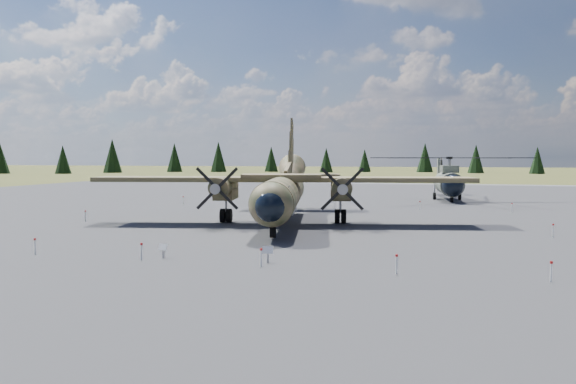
# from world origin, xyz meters

# --- Properties ---
(ground) EXTENTS (500.00, 500.00, 0.00)m
(ground) POSITION_xyz_m (0.00, 0.00, 0.00)
(ground) COLOR brown
(ground) RESTS_ON ground
(apron) EXTENTS (120.00, 120.00, 0.04)m
(apron) POSITION_xyz_m (0.00, 10.00, 0.00)
(apron) COLOR slate
(apron) RESTS_ON ground
(transport_plane) EXTENTS (27.85, 25.01, 9.19)m
(transport_plane) POSITION_xyz_m (-1.71, 3.56, 2.64)
(transport_plane) COLOR #2E371E
(transport_plane) RESTS_ON ground
(helicopter_near) EXTENTS (21.46, 24.06, 4.99)m
(helicopter_near) POSITION_xyz_m (10.72, 28.90, 3.54)
(helicopter_near) COLOR slate
(helicopter_near) RESTS_ON ground
(info_placard_left) EXTENTS (0.47, 0.25, 0.70)m
(info_placard_left) POSITION_xyz_m (-3.28, -12.71, 0.47)
(info_placard_left) COLOR gray
(info_placard_left) RESTS_ON ground
(info_placard_right) EXTENTS (0.53, 0.30, 0.79)m
(info_placard_right) POSITION_xyz_m (2.01, -12.52, 0.53)
(info_placard_right) COLOR gray
(info_placard_right) RESTS_ON ground
(barrier_fence) EXTENTS (33.12, 29.62, 0.85)m
(barrier_fence) POSITION_xyz_m (-0.46, -0.08, 0.51)
(barrier_fence) COLOR white
(barrier_fence) RESTS_ON ground
(treeline) EXTENTS (308.50, 310.60, 10.98)m
(treeline) POSITION_xyz_m (-7.18, 2.70, 4.68)
(treeline) COLOR black
(treeline) RESTS_ON ground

